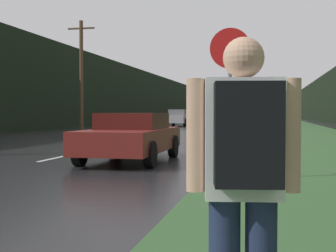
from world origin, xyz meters
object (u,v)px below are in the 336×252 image
at_px(hitchhiker_with_backpack, 244,177).
at_px(car_passing_far, 219,120).
at_px(car_oncoming, 179,118).
at_px(car_passing_near, 131,136).
at_px(stop_sign, 230,85).

distance_m(hitchhiker_with_backpack, car_passing_far, 31.19).
bearing_deg(hitchhiker_with_backpack, car_oncoming, 92.20).
height_order(hitchhiker_with_backpack, car_passing_near, hitchhiker_with_backpack).
height_order(hitchhiker_with_backpack, car_passing_far, hitchhiker_with_backpack).
xyz_separation_m(stop_sign, car_passing_far, (-2.75, 24.71, -1.03)).
xyz_separation_m(car_passing_near, car_oncoming, (-4.49, 30.20, 0.14)).
bearing_deg(stop_sign, car_oncoming, 102.33).
relative_size(hitchhiker_with_backpack, car_passing_far, 0.38).
relative_size(hitchhiker_with_backpack, car_passing_near, 0.38).
distance_m(stop_sign, car_passing_near, 4.15).
bearing_deg(car_oncoming, car_passing_near, -81.54).
relative_size(car_passing_near, car_oncoming, 0.89).
distance_m(car_passing_far, car_oncoming, 9.53).
height_order(stop_sign, car_passing_near, stop_sign).
relative_size(car_passing_far, car_oncoming, 0.89).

